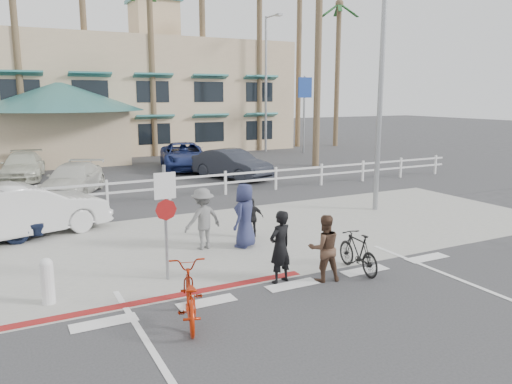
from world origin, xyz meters
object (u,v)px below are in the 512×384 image
sign_post (166,217)px  car_white_sedan (24,210)px  bike_black (358,252)px  bike_red (189,295)px

sign_post → car_white_sedan: sign_post is taller
bike_black → bike_red: bearing=13.9°
sign_post → car_white_sedan: 5.93m
car_white_sedan → bike_black: bearing=-151.6°
sign_post → car_white_sedan: size_ratio=0.61×
bike_red → car_white_sedan: size_ratio=0.41×
bike_red → car_white_sedan: bearing=-55.7°
bike_black → car_white_sedan: 9.60m
sign_post → bike_black: bearing=-20.4°
bike_red → bike_black: (4.41, 0.67, -0.04)m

